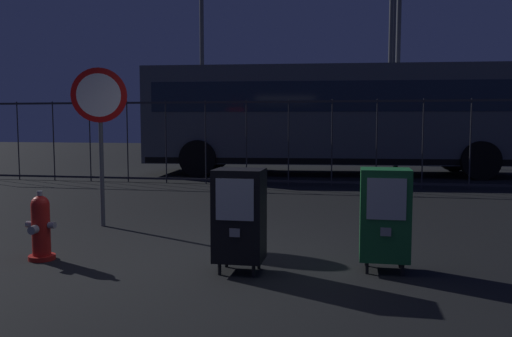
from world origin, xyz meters
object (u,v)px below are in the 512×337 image
at_px(fire_hydrant, 41,228).
at_px(street_light_far_right, 393,59).
at_px(street_light_near_left, 399,18).
at_px(stop_sign, 100,113).
at_px(bus_near, 334,114).
at_px(newspaper_box_primary, 239,215).
at_px(street_light_near_right, 202,26).
at_px(newspaper_box_secondary, 385,214).
at_px(street_light_far_left, 391,34).

xyz_separation_m(fire_hydrant, street_light_far_right, (4.71, 15.73, 3.52)).
bearing_deg(street_light_near_left, street_light_far_right, 87.60).
bearing_deg(stop_sign, bus_near, 70.57).
bearing_deg(newspaper_box_primary, street_light_far_right, 80.94).
bearing_deg(street_light_near_right, newspaper_box_primary, -72.01).
bearing_deg(street_light_near_left, stop_sign, -117.23).
distance_m(fire_hydrant, newspaper_box_secondary, 3.61).
height_order(fire_hydrant, stop_sign, stop_sign).
distance_m(street_light_near_right, street_light_far_left, 6.53).
bearing_deg(street_light_far_right, newspaper_box_secondary, -94.11).
bearing_deg(street_light_far_left, fire_hydrant, -107.76).
bearing_deg(bus_near, street_light_near_right, 150.22).
height_order(stop_sign, street_light_near_right, street_light_near_right).
bearing_deg(street_light_near_left, newspaper_box_secondary, -94.87).
distance_m(newspaper_box_secondary, street_light_near_right, 13.74).
xyz_separation_m(stop_sign, street_light_near_left, (4.72, 9.18, 2.89)).
bearing_deg(street_light_near_left, fire_hydrant, -112.30).
bearing_deg(street_light_near_right, bus_near, -25.05).
height_order(newspaper_box_primary, street_light_near_left, street_light_near_left).
bearing_deg(street_light_far_right, fire_hydrant, -106.65).
bearing_deg(street_light_near_right, newspaper_box_secondary, -65.76).
height_order(bus_near, street_light_far_right, street_light_far_right).
relative_size(street_light_near_right, street_light_far_right, 1.24).
height_order(newspaper_box_secondary, stop_sign, stop_sign).
xyz_separation_m(newspaper_box_primary, bus_near, (0.52, 10.15, 1.14)).
bearing_deg(newspaper_box_secondary, newspaper_box_primary, -167.88).
bearing_deg(street_light_near_right, street_light_far_right, 28.56).
relative_size(newspaper_box_secondary, bus_near, 0.10).
xyz_separation_m(newspaper_box_secondary, street_light_near_right, (-5.38, 11.95, 4.13)).
relative_size(street_light_near_right, street_light_far_left, 1.04).
height_order(street_light_near_right, street_light_far_right, street_light_near_right).
distance_m(newspaper_box_primary, newspaper_box_secondary, 1.43).
height_order(street_light_near_left, street_light_near_right, street_light_near_right).
distance_m(newspaper_box_primary, bus_near, 10.23).
xyz_separation_m(bus_near, street_light_far_right, (2.00, 5.64, 2.17)).
height_order(bus_near, street_light_far_left, street_light_far_left).
relative_size(fire_hydrant, newspaper_box_primary, 0.73).
height_order(newspaper_box_primary, street_light_far_left, street_light_far_left).
xyz_separation_m(street_light_near_right, street_light_far_right, (6.50, 3.54, -0.82)).
height_order(street_light_near_right, street_light_far_left, street_light_near_right).
distance_m(fire_hydrant, newspaper_box_primary, 2.20).
height_order(stop_sign, bus_near, bus_near).
relative_size(newspaper_box_secondary, street_light_near_right, 0.12).
distance_m(newspaper_box_secondary, bus_near, 9.96).
height_order(newspaper_box_secondary, bus_near, bus_near).
xyz_separation_m(bus_near, street_light_near_left, (1.80, 0.89, 2.78)).
xyz_separation_m(newspaper_box_primary, street_light_far_right, (2.52, 15.79, 3.30)).
relative_size(stop_sign, street_light_far_left, 0.28).
distance_m(street_light_near_left, street_light_far_right, 4.79).
relative_size(street_light_near_left, street_light_far_right, 1.18).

